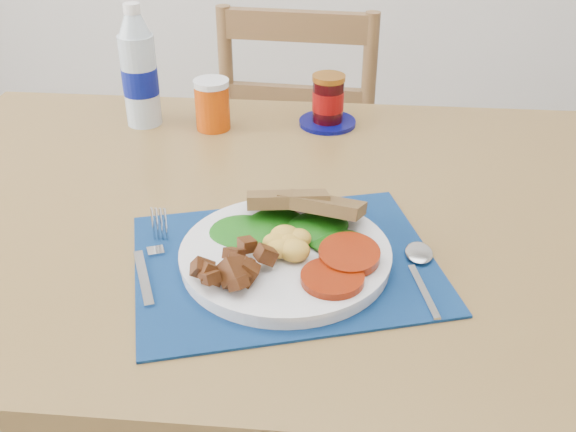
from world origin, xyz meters
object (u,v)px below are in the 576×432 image
Objects in this scene: chair_far at (302,129)px; jam_on_saucer at (328,103)px; breakfast_plate at (281,251)px; juice_glass at (212,106)px; water_bottle at (139,73)px.

jam_on_saucer is (0.08, -0.40, 0.24)m from chair_far.
jam_on_saucer is at bearing 105.07° from chair_far.
chair_far is at bearing 101.04° from jam_on_saucer.
chair_far reaches higher than breakfast_plate.
breakfast_plate is 0.50m from jam_on_saucer.
chair_far is 11.70× the size of juice_glass.
chair_far is at bearing 56.34° from water_bottle.
water_bottle is at bearing 60.37° from chair_far.
jam_on_saucer reaches higher than juice_glass.
jam_on_saucer is (0.22, 0.04, -0.00)m from juice_glass.
jam_on_saucer is (0.04, 0.49, 0.02)m from breakfast_plate.
water_bottle is at bearing -175.80° from jam_on_saucer.
jam_on_saucer is at bearing 4.20° from water_bottle.
breakfast_plate is 3.08× the size of juice_glass.
juice_glass is at bearing -170.09° from jam_on_saucer.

